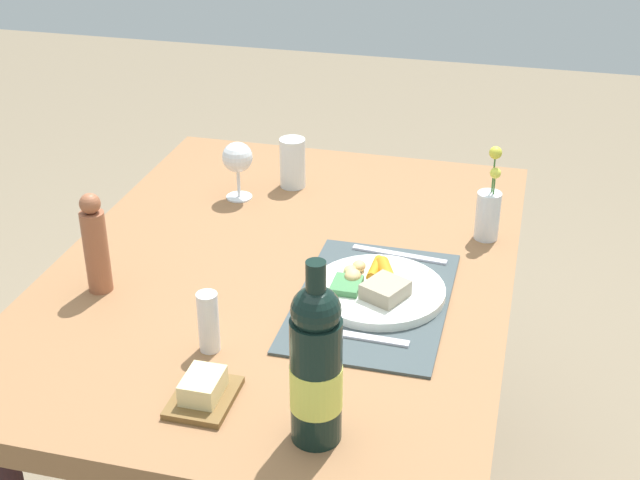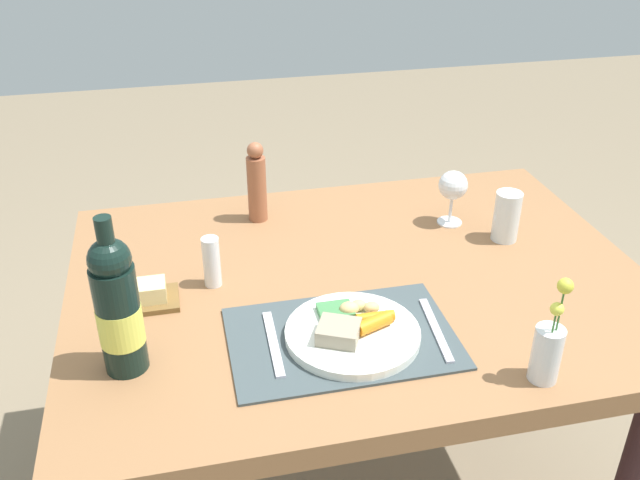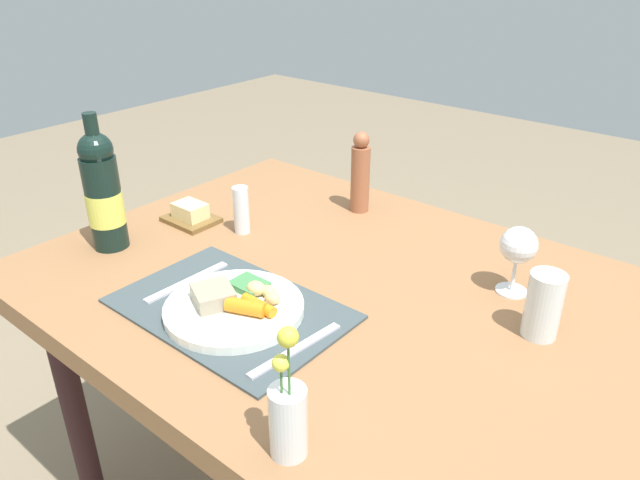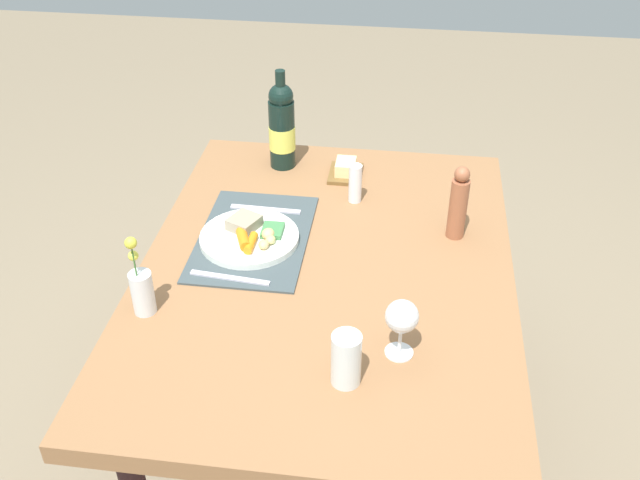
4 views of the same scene
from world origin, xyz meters
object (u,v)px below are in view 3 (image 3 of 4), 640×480
object	(u,v)px
dinner_plate	(235,305)
water_tumbler	(543,309)
fork	(187,282)
butter_dish	(192,214)
dining_table	(336,311)
flower_vase	(288,415)
knife	(296,350)
wine_glass	(518,247)
pepper_mill	(360,174)
salt_shaker	(241,210)
wine_bottle	(103,193)

from	to	relation	value
dinner_plate	water_tumbler	world-z (taller)	water_tumbler
fork	butter_dish	distance (m)	0.32
dining_table	flower_vase	bearing A→B (deg)	-59.99
dining_table	water_tumbler	bearing A→B (deg)	13.06
knife	butter_dish	size ratio (longest dim) A/B	1.60
wine_glass	pepper_mill	bearing A→B (deg)	164.88
wine_glass	flower_vase	bearing A→B (deg)	-95.85
dining_table	dinner_plate	world-z (taller)	dinner_plate
salt_shaker	flower_vase	bearing A→B (deg)	-38.60
dinner_plate	fork	distance (m)	0.16
butter_dish	salt_shaker	xyz separation A→B (m)	(0.14, 0.04, 0.04)
flower_vase	salt_shaker	world-z (taller)	flower_vase
knife	pepper_mill	world-z (taller)	pepper_mill
dinner_plate	wine_bottle	distance (m)	0.45
fork	wine_glass	world-z (taller)	wine_glass
knife	pepper_mill	xyz separation A→B (m)	(-0.28, 0.56, 0.09)
knife	wine_glass	xyz separation A→B (m)	(0.20, 0.43, 0.09)
salt_shaker	dinner_plate	bearing A→B (deg)	-46.02
salt_shaker	pepper_mill	bearing A→B (deg)	63.68
pepper_mill	salt_shaker	world-z (taller)	pepper_mill
butter_dish	wine_glass	bearing A→B (deg)	14.34
fork	wine_glass	bearing A→B (deg)	39.13
flower_vase	salt_shaker	bearing A→B (deg)	141.40
knife	salt_shaker	xyz separation A→B (m)	(-0.42, 0.27, 0.05)
flower_vase	knife	bearing A→B (deg)	129.26
knife	flower_vase	size ratio (longest dim) A/B	0.96
butter_dish	wine_bottle	bearing A→B (deg)	-100.64
knife	water_tumbler	distance (m)	0.45
wine_glass	salt_shaker	bearing A→B (deg)	-165.74
wine_glass	dinner_plate	bearing A→B (deg)	-131.79
water_tumbler	wine_glass	xyz separation A→B (m)	(-0.10, 0.11, 0.05)
wine_bottle	butter_dish	world-z (taller)	wine_bottle
dining_table	pepper_mill	world-z (taller)	pepper_mill
butter_dish	wine_glass	distance (m)	0.79
knife	water_tumbler	xyz separation A→B (m)	(0.30, 0.32, 0.05)
butter_dish	pepper_mill	bearing A→B (deg)	48.77
wine_bottle	flower_vase	distance (m)	0.77
dining_table	wine_bottle	world-z (taller)	wine_bottle
wine_bottle	pepper_mill	distance (m)	0.62
dining_table	pepper_mill	size ratio (longest dim) A/B	6.09
dinner_plate	pepper_mill	distance (m)	0.56
butter_dish	dining_table	bearing A→B (deg)	-0.61
butter_dish	flower_vase	xyz separation A→B (m)	(0.70, -0.41, 0.05)
butter_dish	water_tumbler	bearing A→B (deg)	5.73
butter_dish	dinner_plate	bearing A→B (deg)	-29.44
pepper_mill	dining_table	bearing A→B (deg)	-60.87
butter_dish	flower_vase	world-z (taller)	flower_vase
knife	water_tumbler	size ratio (longest dim) A/B	1.65
dinner_plate	wine_glass	bearing A→B (deg)	48.21
wine_bottle	butter_dish	distance (m)	0.24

